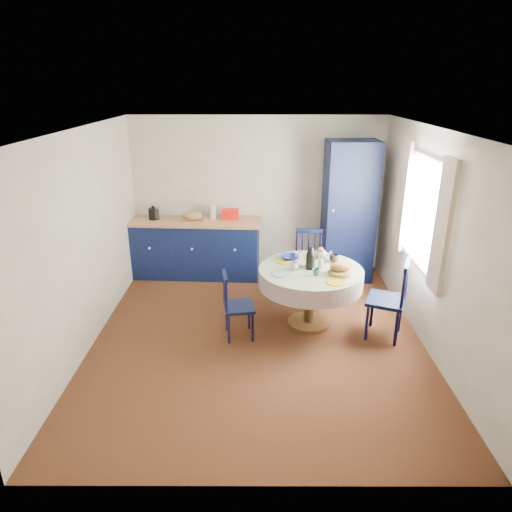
{
  "coord_description": "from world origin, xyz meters",
  "views": [
    {
      "loc": [
        -0.01,
        -4.94,
        2.98
      ],
      "look_at": [
        -0.02,
        0.2,
        1.0
      ],
      "focal_mm": 32.0,
      "sensor_mm": 36.0,
      "label": 1
    }
  ],
  "objects_px": {
    "pantry_cabinet": "(349,212)",
    "mug_d": "(299,256)",
    "chair_right": "(390,299)",
    "chair_left": "(236,305)",
    "kitchen_counter": "(196,247)",
    "mug_c": "(334,258)",
    "cobalt_bowl": "(290,257)",
    "mug_b": "(316,272)",
    "chair_far": "(308,263)",
    "mug_a": "(294,266)",
    "dining_table": "(311,278)"
  },
  "relations": [
    {
      "from": "mug_b",
      "to": "cobalt_bowl",
      "type": "distance_m",
      "value": 0.59
    },
    {
      "from": "chair_right",
      "to": "mug_a",
      "type": "relative_size",
      "value": 8.53
    },
    {
      "from": "chair_right",
      "to": "mug_c",
      "type": "bearing_deg",
      "value": -107.97
    },
    {
      "from": "mug_b",
      "to": "mug_c",
      "type": "bearing_deg",
      "value": 57.38
    },
    {
      "from": "chair_right",
      "to": "mug_d",
      "type": "relative_size",
      "value": 10.11
    },
    {
      "from": "dining_table",
      "to": "mug_c",
      "type": "relative_size",
      "value": 10.59
    },
    {
      "from": "chair_far",
      "to": "dining_table",
      "type": "bearing_deg",
      "value": -90.11
    },
    {
      "from": "mug_d",
      "to": "chair_far",
      "type": "bearing_deg",
      "value": 71.64
    },
    {
      "from": "pantry_cabinet",
      "to": "chair_far",
      "type": "distance_m",
      "value": 1.06
    },
    {
      "from": "dining_table",
      "to": "mug_b",
      "type": "height_order",
      "value": "dining_table"
    },
    {
      "from": "pantry_cabinet",
      "to": "chair_left",
      "type": "bearing_deg",
      "value": -134.7
    },
    {
      "from": "kitchen_counter",
      "to": "chair_far",
      "type": "height_order",
      "value": "kitchen_counter"
    },
    {
      "from": "chair_far",
      "to": "mug_a",
      "type": "distance_m",
      "value": 1.09
    },
    {
      "from": "mug_b",
      "to": "mug_c",
      "type": "xyz_separation_m",
      "value": [
        0.29,
        0.45,
        0.01
      ]
    },
    {
      "from": "chair_right",
      "to": "mug_b",
      "type": "relative_size",
      "value": 11.12
    },
    {
      "from": "chair_left",
      "to": "chair_far",
      "type": "height_order",
      "value": "chair_far"
    },
    {
      "from": "mug_d",
      "to": "chair_left",
      "type": "bearing_deg",
      "value": -142.09
    },
    {
      "from": "cobalt_bowl",
      "to": "kitchen_counter",
      "type": "bearing_deg",
      "value": 136.73
    },
    {
      "from": "kitchen_counter",
      "to": "mug_c",
      "type": "relative_size",
      "value": 17.14
    },
    {
      "from": "chair_right",
      "to": "chair_left",
      "type": "bearing_deg",
      "value": -67.28
    },
    {
      "from": "mug_c",
      "to": "chair_right",
      "type": "bearing_deg",
      "value": -40.7
    },
    {
      "from": "pantry_cabinet",
      "to": "mug_d",
      "type": "relative_size",
      "value": 21.6
    },
    {
      "from": "mug_c",
      "to": "dining_table",
      "type": "bearing_deg",
      "value": -142.3
    },
    {
      "from": "mug_d",
      "to": "cobalt_bowl",
      "type": "distance_m",
      "value": 0.12
    },
    {
      "from": "dining_table",
      "to": "chair_right",
      "type": "bearing_deg",
      "value": -17.07
    },
    {
      "from": "chair_far",
      "to": "mug_a",
      "type": "height_order",
      "value": "chair_far"
    },
    {
      "from": "chair_right",
      "to": "mug_c",
      "type": "distance_m",
      "value": 0.87
    },
    {
      "from": "cobalt_bowl",
      "to": "dining_table",
      "type": "bearing_deg",
      "value": -52.31
    },
    {
      "from": "dining_table",
      "to": "pantry_cabinet",
      "type": "bearing_deg",
      "value": 64.72
    },
    {
      "from": "mug_c",
      "to": "mug_b",
      "type": "bearing_deg",
      "value": -122.62
    },
    {
      "from": "pantry_cabinet",
      "to": "chair_right",
      "type": "bearing_deg",
      "value": -86.33
    },
    {
      "from": "pantry_cabinet",
      "to": "mug_d",
      "type": "distance_m",
      "value": 1.51
    },
    {
      "from": "chair_left",
      "to": "mug_b",
      "type": "relative_size",
      "value": 9.27
    },
    {
      "from": "mug_b",
      "to": "pantry_cabinet",
      "type": "bearing_deg",
      "value": 68.14
    },
    {
      "from": "mug_c",
      "to": "mug_d",
      "type": "distance_m",
      "value": 0.46
    },
    {
      "from": "chair_right",
      "to": "mug_c",
      "type": "xyz_separation_m",
      "value": [
        -0.61,
        0.53,
        0.32
      ]
    },
    {
      "from": "kitchen_counter",
      "to": "cobalt_bowl",
      "type": "height_order",
      "value": "kitchen_counter"
    },
    {
      "from": "chair_far",
      "to": "mug_c",
      "type": "xyz_separation_m",
      "value": [
        0.24,
        -0.73,
        0.35
      ]
    },
    {
      "from": "mug_c",
      "to": "cobalt_bowl",
      "type": "relative_size",
      "value": 0.54
    },
    {
      "from": "chair_right",
      "to": "kitchen_counter",
      "type": "bearing_deg",
      "value": -104.1
    },
    {
      "from": "mug_c",
      "to": "mug_d",
      "type": "height_order",
      "value": "mug_c"
    },
    {
      "from": "kitchen_counter",
      "to": "chair_right",
      "type": "distance_m",
      "value": 3.24
    },
    {
      "from": "pantry_cabinet",
      "to": "mug_b",
      "type": "relative_size",
      "value": 23.77
    },
    {
      "from": "kitchen_counter",
      "to": "pantry_cabinet",
      "type": "bearing_deg",
      "value": 0.63
    },
    {
      "from": "kitchen_counter",
      "to": "chair_far",
      "type": "xyz_separation_m",
      "value": [
        1.74,
        -0.69,
        0.01
      ]
    },
    {
      "from": "dining_table",
      "to": "mug_a",
      "type": "bearing_deg",
      "value": -175.74
    },
    {
      "from": "chair_left",
      "to": "mug_d",
      "type": "bearing_deg",
      "value": -60.75
    },
    {
      "from": "mug_a",
      "to": "mug_d",
      "type": "xyz_separation_m",
      "value": [
        0.09,
        0.36,
        -0.0
      ]
    },
    {
      "from": "mug_a",
      "to": "mug_b",
      "type": "distance_m",
      "value": 0.32
    },
    {
      "from": "chair_far",
      "to": "cobalt_bowl",
      "type": "xyz_separation_m",
      "value": [
        -0.32,
        -0.65,
        0.33
      ]
    }
  ]
}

